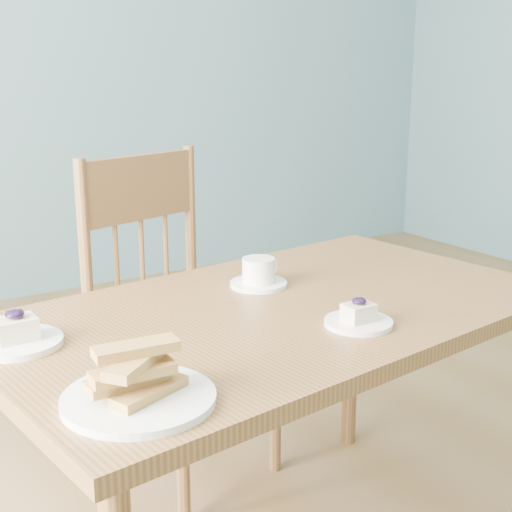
# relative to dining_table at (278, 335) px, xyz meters

# --- Properties ---
(dining_table) EXTENTS (1.34, 0.86, 0.68)m
(dining_table) POSITION_rel_dining_table_xyz_m (0.00, 0.00, 0.00)
(dining_table) COLOR brown
(dining_table) RESTS_ON ground
(dining_chair) EXTENTS (0.53, 0.52, 0.95)m
(dining_chair) POSITION_rel_dining_table_xyz_m (0.01, 0.52, -0.12)
(dining_chair) COLOR brown
(dining_chair) RESTS_ON ground
(cheesecake_plate_near) EXTENTS (0.14, 0.14, 0.06)m
(cheesecake_plate_near) POSITION_rel_dining_table_xyz_m (0.07, -0.19, 0.08)
(cheesecake_plate_near) COLOR white
(cheesecake_plate_near) RESTS_ON dining_table
(cheesecake_plate_far) EXTENTS (0.17, 0.17, 0.07)m
(cheesecake_plate_far) POSITION_rel_dining_table_xyz_m (-0.55, 0.08, 0.09)
(cheesecake_plate_far) COLOR white
(cheesecake_plate_far) RESTS_ON dining_table
(coffee_cup) EXTENTS (0.14, 0.14, 0.07)m
(coffee_cup) POSITION_rel_dining_table_xyz_m (0.05, 0.15, 0.10)
(coffee_cup) COLOR white
(coffee_cup) RESTS_ON dining_table
(biscotti_plate) EXTENTS (0.25, 0.25, 0.10)m
(biscotti_plate) POSITION_rel_dining_table_xyz_m (-0.45, -0.26, 0.10)
(biscotti_plate) COLOR white
(biscotti_plate) RESTS_ON dining_table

